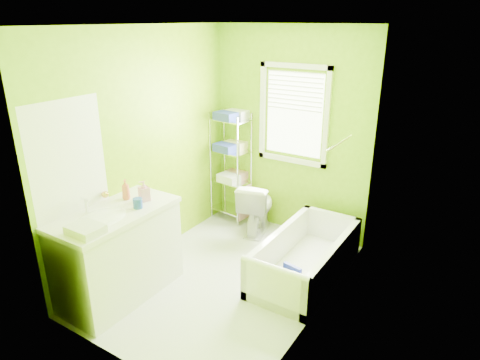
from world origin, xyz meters
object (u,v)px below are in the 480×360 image
Objects in this scene: bathtub at (304,263)px; vanity at (118,251)px; wire_shelf_unit at (232,155)px; toilet at (257,206)px.

vanity is at bearing -137.79° from bathtub.
wire_shelf_unit is at bearing 151.72° from bathtub.
vanity is at bearing 61.45° from toilet.
vanity is 2.13m from wire_shelf_unit.
toilet is 2.00m from vanity.
toilet reaches higher than bathtub.
toilet is at bearing -17.41° from wire_shelf_unit.
wire_shelf_unit reaches higher than toilet.
bathtub is at bearing 131.98° from toilet.
toilet is at bearing 76.51° from vanity.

